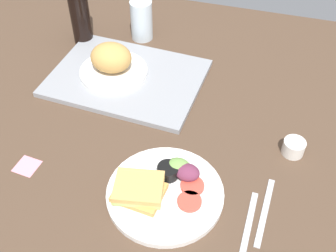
{
  "coord_description": "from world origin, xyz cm",
  "views": [
    {
      "loc": [
        23.36,
        -70.16,
        81.28
      ],
      "look_at": [
        2.0,
        3.0,
        4.0
      ],
      "focal_mm": 44.72,
      "sensor_mm": 36.0,
      "label": 1
    }
  ],
  "objects_px": {
    "plate_with_salad": "(163,189)",
    "serving_tray": "(127,78)",
    "soda_bottle": "(79,10)",
    "espresso_cup": "(294,147)",
    "knife": "(265,211)",
    "sticky_note": "(27,166)",
    "fork": "(249,223)",
    "drinking_glass": "(142,20)",
    "bread_plate_near": "(112,62)"
  },
  "relations": [
    {
      "from": "bread_plate_near",
      "to": "sticky_note",
      "type": "relative_size",
      "value": 3.66
    },
    {
      "from": "fork",
      "to": "soda_bottle",
      "type": "bearing_deg",
      "value": 51.06
    },
    {
      "from": "serving_tray",
      "to": "sticky_note",
      "type": "relative_size",
      "value": 8.04
    },
    {
      "from": "fork",
      "to": "knife",
      "type": "distance_m",
      "value": 0.05
    },
    {
      "from": "serving_tray",
      "to": "sticky_note",
      "type": "distance_m",
      "value": 0.41
    },
    {
      "from": "drinking_glass",
      "to": "espresso_cup",
      "type": "bearing_deg",
      "value": -35.99
    },
    {
      "from": "espresso_cup",
      "to": "knife",
      "type": "bearing_deg",
      "value": -102.81
    },
    {
      "from": "bread_plate_near",
      "to": "knife",
      "type": "height_order",
      "value": "bread_plate_near"
    },
    {
      "from": "espresso_cup",
      "to": "fork",
      "type": "bearing_deg",
      "value": -107.47
    },
    {
      "from": "plate_with_salad",
      "to": "fork",
      "type": "distance_m",
      "value": 0.21
    },
    {
      "from": "serving_tray",
      "to": "espresso_cup",
      "type": "xyz_separation_m",
      "value": [
        0.51,
        -0.16,
        0.01
      ]
    },
    {
      "from": "fork",
      "to": "sticky_note",
      "type": "xyz_separation_m",
      "value": [
        -0.56,
        0.01,
        -0.0
      ]
    },
    {
      "from": "fork",
      "to": "bread_plate_near",
      "type": "bearing_deg",
      "value": 51.79
    },
    {
      "from": "soda_bottle",
      "to": "espresso_cup",
      "type": "bearing_deg",
      "value": -23.54
    },
    {
      "from": "plate_with_salad",
      "to": "serving_tray",
      "type": "bearing_deg",
      "value": 121.4
    },
    {
      "from": "plate_with_salad",
      "to": "knife",
      "type": "height_order",
      "value": "plate_with_salad"
    },
    {
      "from": "plate_with_salad",
      "to": "fork",
      "type": "bearing_deg",
      "value": -6.67
    },
    {
      "from": "serving_tray",
      "to": "bread_plate_near",
      "type": "xyz_separation_m",
      "value": [
        -0.04,
        0.0,
        0.05
      ]
    },
    {
      "from": "plate_with_salad",
      "to": "sticky_note",
      "type": "height_order",
      "value": "plate_with_salad"
    },
    {
      "from": "knife",
      "to": "sticky_note",
      "type": "xyz_separation_m",
      "value": [
        -0.59,
        -0.03,
        -0.0
      ]
    },
    {
      "from": "soda_bottle",
      "to": "sticky_note",
      "type": "height_order",
      "value": "soda_bottle"
    },
    {
      "from": "drinking_glass",
      "to": "sticky_note",
      "type": "height_order",
      "value": "drinking_glass"
    },
    {
      "from": "soda_bottle",
      "to": "plate_with_salad",
      "type": "bearing_deg",
      "value": -50.26
    },
    {
      "from": "bread_plate_near",
      "to": "espresso_cup",
      "type": "xyz_separation_m",
      "value": [
        0.55,
        -0.16,
        -0.04
      ]
    },
    {
      "from": "bread_plate_near",
      "to": "drinking_glass",
      "type": "distance_m",
      "value": 0.23
    },
    {
      "from": "serving_tray",
      "to": "espresso_cup",
      "type": "bearing_deg",
      "value": -17.21
    },
    {
      "from": "espresso_cup",
      "to": "knife",
      "type": "height_order",
      "value": "espresso_cup"
    },
    {
      "from": "serving_tray",
      "to": "soda_bottle",
      "type": "height_order",
      "value": "soda_bottle"
    },
    {
      "from": "soda_bottle",
      "to": "espresso_cup",
      "type": "distance_m",
      "value": 0.79
    },
    {
      "from": "knife",
      "to": "drinking_glass",
      "type": "bearing_deg",
      "value": 43.25
    },
    {
      "from": "knife",
      "to": "sticky_note",
      "type": "bearing_deg",
      "value": 96.53
    },
    {
      "from": "serving_tray",
      "to": "fork",
      "type": "relative_size",
      "value": 2.65
    },
    {
      "from": "bread_plate_near",
      "to": "plate_with_salad",
      "type": "bearing_deg",
      "value": -54.06
    },
    {
      "from": "serving_tray",
      "to": "drinking_glass",
      "type": "bearing_deg",
      "value": 97.11
    },
    {
      "from": "bread_plate_near",
      "to": "knife",
      "type": "distance_m",
      "value": 0.63
    },
    {
      "from": "serving_tray",
      "to": "soda_bottle",
      "type": "bearing_deg",
      "value": 143.61
    },
    {
      "from": "serving_tray",
      "to": "sticky_note",
      "type": "bearing_deg",
      "value": -107.35
    },
    {
      "from": "espresso_cup",
      "to": "fork",
      "type": "relative_size",
      "value": 0.33
    },
    {
      "from": "plate_with_salad",
      "to": "sticky_note",
      "type": "xyz_separation_m",
      "value": [
        -0.35,
        -0.02,
        -0.02
      ]
    },
    {
      "from": "bread_plate_near",
      "to": "soda_bottle",
      "type": "bearing_deg",
      "value": 137.45
    },
    {
      "from": "knife",
      "to": "espresso_cup",
      "type": "bearing_deg",
      "value": -9.43
    },
    {
      "from": "knife",
      "to": "fork",
      "type": "bearing_deg",
      "value": 146.51
    },
    {
      "from": "serving_tray",
      "to": "sticky_note",
      "type": "xyz_separation_m",
      "value": [
        -0.12,
        -0.39,
        -0.01
      ]
    },
    {
      "from": "plate_with_salad",
      "to": "soda_bottle",
      "type": "relative_size",
      "value": 1.17
    },
    {
      "from": "fork",
      "to": "sticky_note",
      "type": "relative_size",
      "value": 3.04
    },
    {
      "from": "espresso_cup",
      "to": "fork",
      "type": "distance_m",
      "value": 0.25
    },
    {
      "from": "drinking_glass",
      "to": "soda_bottle",
      "type": "relative_size",
      "value": 0.57
    },
    {
      "from": "serving_tray",
      "to": "drinking_glass",
      "type": "xyz_separation_m",
      "value": [
        -0.03,
        0.23,
        0.06
      ]
    },
    {
      "from": "plate_with_salad",
      "to": "bread_plate_near",
      "type": "bearing_deg",
      "value": 125.94
    },
    {
      "from": "espresso_cup",
      "to": "fork",
      "type": "height_order",
      "value": "espresso_cup"
    }
  ]
}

